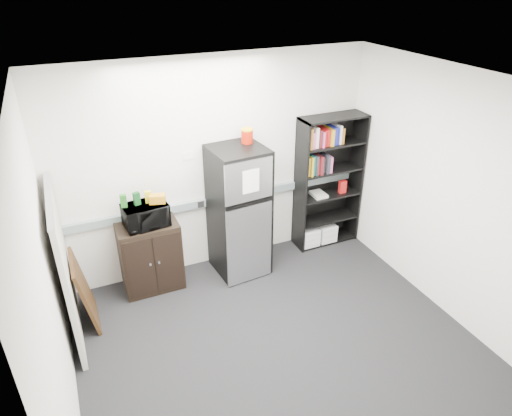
# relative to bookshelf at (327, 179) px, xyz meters

# --- Properties ---
(floor) EXTENTS (4.00, 4.00, 0.00)m
(floor) POSITION_rel_bookshelf_xyz_m (-1.51, -1.57, -0.97)
(floor) COLOR black
(floor) RESTS_ON ground
(wall_back) EXTENTS (4.00, 0.02, 2.70)m
(wall_back) POSITION_rel_bookshelf_xyz_m (-1.51, 0.18, 0.38)
(wall_back) COLOR white
(wall_back) RESTS_ON floor
(wall_right) EXTENTS (0.02, 3.50, 2.70)m
(wall_right) POSITION_rel_bookshelf_xyz_m (0.49, -1.57, 0.38)
(wall_right) COLOR white
(wall_right) RESTS_ON floor
(wall_left) EXTENTS (0.02, 3.50, 2.70)m
(wall_left) POSITION_rel_bookshelf_xyz_m (-3.51, -1.57, 0.38)
(wall_left) COLOR white
(wall_left) RESTS_ON floor
(ceiling) EXTENTS (4.00, 3.50, 0.02)m
(ceiling) POSITION_rel_bookshelf_xyz_m (-1.51, -1.57, 1.73)
(ceiling) COLOR white
(ceiling) RESTS_ON wall_back
(electrical_raceway) EXTENTS (3.92, 0.05, 0.10)m
(electrical_raceway) POSITION_rel_bookshelf_xyz_m (-1.51, 0.15, -0.07)
(electrical_raceway) COLOR gray
(electrical_raceway) RESTS_ON wall_back
(wall_note) EXTENTS (0.14, 0.00, 0.10)m
(wall_note) POSITION_rel_bookshelf_xyz_m (-1.86, 0.18, 0.58)
(wall_note) COLOR white
(wall_note) RESTS_ON wall_back
(bookshelf) EXTENTS (0.90, 0.34, 1.85)m
(bookshelf) POSITION_rel_bookshelf_xyz_m (0.00, 0.00, 0.00)
(bookshelf) COLOR black
(bookshelf) RESTS_ON floor
(cubicle_partition) EXTENTS (0.06, 1.30, 1.62)m
(cubicle_partition) POSITION_rel_bookshelf_xyz_m (-3.41, -0.49, -0.16)
(cubicle_partition) COLOR #ACA599
(cubicle_partition) RESTS_ON floor
(cabinet) EXTENTS (0.70, 0.47, 0.88)m
(cabinet) POSITION_rel_bookshelf_xyz_m (-2.48, -0.07, -0.53)
(cabinet) COLOR black
(cabinet) RESTS_ON floor
(microwave) EXTENTS (0.53, 0.39, 0.27)m
(microwave) POSITION_rel_bookshelf_xyz_m (-2.48, -0.08, 0.04)
(microwave) COLOR black
(microwave) RESTS_ON cabinet
(snack_box_a) EXTENTS (0.08, 0.06, 0.15)m
(snack_box_a) POSITION_rel_bookshelf_xyz_m (-2.69, -0.05, 0.25)
(snack_box_a) COLOR #1C5919
(snack_box_a) RESTS_ON microwave
(snack_box_b) EXTENTS (0.08, 0.06, 0.15)m
(snack_box_b) POSITION_rel_bookshelf_xyz_m (-2.55, -0.05, 0.25)
(snack_box_b) COLOR #0D3C14
(snack_box_b) RESTS_ON microwave
(snack_box_c) EXTENTS (0.08, 0.06, 0.14)m
(snack_box_c) POSITION_rel_bookshelf_xyz_m (-2.42, -0.05, 0.25)
(snack_box_c) COLOR gold
(snack_box_c) RESTS_ON microwave
(snack_bag) EXTENTS (0.20, 0.15, 0.10)m
(snack_bag) POSITION_rel_bookshelf_xyz_m (-2.33, -0.10, 0.23)
(snack_bag) COLOR #B97812
(snack_bag) RESTS_ON microwave
(refrigerator) EXTENTS (0.68, 0.71, 1.68)m
(refrigerator) POSITION_rel_bookshelf_xyz_m (-1.35, -0.15, -0.13)
(refrigerator) COLOR black
(refrigerator) RESTS_ON floor
(coffee_can) EXTENTS (0.14, 0.14, 0.19)m
(coffee_can) POSITION_rel_bookshelf_xyz_m (-1.18, -0.02, 0.80)
(coffee_can) COLOR #A71807
(coffee_can) RESTS_ON refrigerator
(framed_poster) EXTENTS (0.17, 0.63, 0.81)m
(framed_poster) POSITION_rel_bookshelf_xyz_m (-3.28, -0.38, -0.56)
(framed_poster) COLOR black
(framed_poster) RESTS_ON floor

